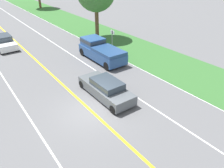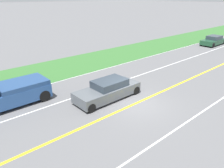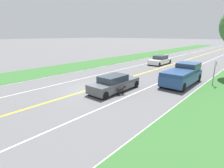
# 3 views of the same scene
# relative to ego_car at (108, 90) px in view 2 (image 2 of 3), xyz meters

# --- Properties ---
(ground_plane) EXTENTS (400.00, 400.00, 0.00)m
(ground_plane) POSITION_rel_ego_car_xyz_m (-1.82, -0.87, -0.63)
(ground_plane) COLOR #5B5B5E
(centre_divider_line) EXTENTS (0.18, 160.00, 0.01)m
(centre_divider_line) POSITION_rel_ego_car_xyz_m (-1.82, -0.87, -0.63)
(centre_divider_line) COLOR yellow
(centre_divider_line) RESTS_ON ground
(lane_edge_line_right) EXTENTS (0.14, 160.00, 0.01)m
(lane_edge_line_right) POSITION_rel_ego_car_xyz_m (5.18, -0.87, -0.63)
(lane_edge_line_right) COLOR white
(lane_edge_line_right) RESTS_ON ground
(lane_dash_same_dir) EXTENTS (0.10, 160.00, 0.01)m
(lane_dash_same_dir) POSITION_rel_ego_car_xyz_m (1.68, -0.87, -0.63)
(lane_dash_same_dir) COLOR white
(lane_dash_same_dir) RESTS_ON ground
(lane_dash_oncoming) EXTENTS (0.10, 160.00, 0.01)m
(lane_dash_oncoming) POSITION_rel_ego_car_xyz_m (-5.32, -0.87, -0.63)
(lane_dash_oncoming) COLOR white
(lane_dash_oncoming) RESTS_ON ground
(grass_verge_right) EXTENTS (6.00, 160.00, 0.03)m
(grass_verge_right) POSITION_rel_ego_car_xyz_m (8.18, -0.87, -0.62)
(grass_verge_right) COLOR #33662D
(grass_verge_right) RESTS_ON ground
(ego_car) EXTENTS (1.81, 4.80, 1.35)m
(ego_car) POSITION_rel_ego_car_xyz_m (0.00, 0.00, 0.00)
(ego_car) COLOR #51565B
(ego_car) RESTS_ON ground
(dog) EXTENTS (0.38, 1.02, 0.74)m
(dog) POSITION_rel_ego_car_xyz_m (1.10, -0.39, -0.17)
(dog) COLOR black
(dog) RESTS_ON ground
(pickup_truck) EXTENTS (2.12, 5.47, 1.86)m
(pickup_truck) POSITION_rel_ego_car_xyz_m (3.48, 5.94, 0.31)
(pickup_truck) COLOR #284C84
(pickup_truck) RESTS_ON ground
(car_trailing_near) EXTENTS (1.84, 4.31, 1.30)m
(car_trailing_near) POSITION_rel_ego_car_xyz_m (3.21, -22.44, -0.02)
(car_trailing_near) COLOR #1E472D
(car_trailing_near) RESTS_ON ground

